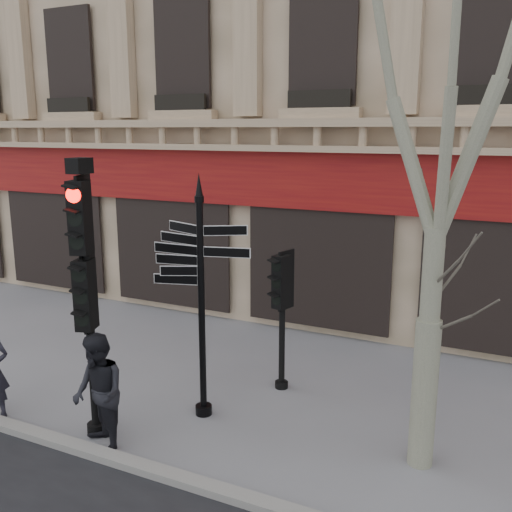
# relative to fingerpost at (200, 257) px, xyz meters

# --- Properties ---
(ground) EXTENTS (80.00, 80.00, 0.00)m
(ground) POSITION_rel_fingerpost_xyz_m (0.39, -0.41, -2.72)
(ground) COLOR slate
(ground) RESTS_ON ground
(kerb) EXTENTS (80.00, 0.25, 0.12)m
(kerb) POSITION_rel_fingerpost_xyz_m (0.39, -1.81, -2.66)
(kerb) COLOR gray
(kerb) RESTS_ON ground
(fingerpost) EXTENTS (1.85, 1.85, 4.05)m
(fingerpost) POSITION_rel_fingerpost_xyz_m (0.00, 0.00, 0.00)
(fingerpost) COLOR black
(fingerpost) RESTS_ON ground
(traffic_signal_main) EXTENTS (0.56, 0.47, 4.31)m
(traffic_signal_main) POSITION_rel_fingerpost_xyz_m (-1.22, -1.25, -0.00)
(traffic_signal_main) COLOR black
(traffic_signal_main) RESTS_ON ground
(traffic_signal_secondary) EXTENTS (0.49, 0.40, 2.54)m
(traffic_signal_secondary) POSITION_rel_fingerpost_xyz_m (0.78, 1.50, -0.95)
(traffic_signal_secondary) COLOR black
(traffic_signal_secondary) RESTS_ON ground
(plane_tree) EXTENTS (3.16, 3.16, 8.38)m
(plane_tree) POSITION_rel_fingerpost_xyz_m (3.55, 0.10, 3.16)
(plane_tree) COLOR gray
(plane_tree) RESTS_ON ground
(pedestrian_b) EXTENTS (1.10, 1.04, 1.81)m
(pedestrian_b) POSITION_rel_fingerpost_xyz_m (-0.82, -1.60, -1.82)
(pedestrian_b) COLOR black
(pedestrian_b) RESTS_ON ground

